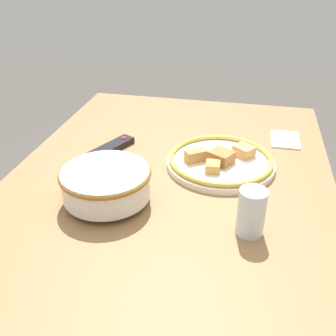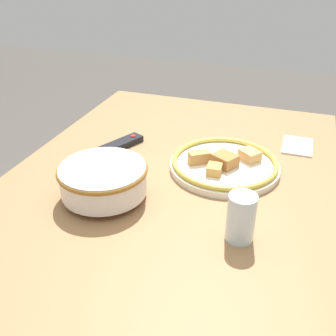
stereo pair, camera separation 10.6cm
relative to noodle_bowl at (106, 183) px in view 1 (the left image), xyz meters
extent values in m
cube|color=olive|center=(0.16, -0.13, -0.07)|extent=(1.24, 0.91, 0.04)
cylinder|color=olive|center=(0.71, -0.51, -0.46)|extent=(0.06, 0.06, 0.73)
cylinder|color=olive|center=(0.71, 0.25, -0.46)|extent=(0.06, 0.06, 0.73)
cylinder|color=silver|center=(0.00, 0.00, -0.04)|extent=(0.10, 0.10, 0.02)
cylinder|color=silver|center=(0.00, 0.00, 0.00)|extent=(0.22, 0.22, 0.07)
cylinder|color=#C67A33|center=(0.00, 0.00, -0.01)|extent=(0.20, 0.20, 0.06)
torus|color=#936023|center=(0.00, 0.00, 0.03)|extent=(0.23, 0.23, 0.01)
cylinder|color=silver|center=(0.24, -0.26, -0.04)|extent=(0.32, 0.32, 0.02)
torus|color=gold|center=(0.24, -0.26, -0.03)|extent=(0.31, 0.31, 0.01)
cube|color=silver|center=(0.24, -0.26, -0.03)|extent=(0.05, 0.05, 0.02)
cube|color=tan|center=(0.22, -0.19, -0.02)|extent=(0.06, 0.07, 0.03)
cube|color=tan|center=(0.18, -0.25, -0.02)|extent=(0.05, 0.04, 0.03)
cube|color=#B2753D|center=(0.23, -0.27, -0.02)|extent=(0.08, 0.08, 0.03)
cube|color=tan|center=(0.29, -0.33, -0.02)|extent=(0.07, 0.07, 0.03)
cube|color=black|center=(0.27, 0.08, -0.04)|extent=(0.17, 0.11, 0.02)
cylinder|color=red|center=(0.32, 0.06, -0.03)|extent=(0.02, 0.02, 0.00)
cylinder|color=silver|center=(-0.05, -0.36, 0.00)|extent=(0.06, 0.06, 0.11)
cube|color=white|center=(0.46, -0.46, -0.05)|extent=(0.13, 0.09, 0.01)
camera|label=1|loc=(-0.78, -0.32, 0.52)|focal=42.00mm
camera|label=2|loc=(-0.75, -0.43, 0.52)|focal=42.00mm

